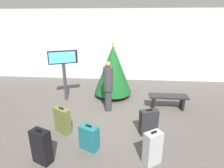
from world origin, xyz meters
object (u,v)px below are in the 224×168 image
at_px(waiting_bench, 168,99).
at_px(suitcase_1, 149,122).
at_px(flight_info_kiosk, 64,65).
at_px(holiday_tree, 113,69).
at_px(suitcase_4, 41,147).
at_px(suitcase_2, 153,148).
at_px(traveller_0, 108,86).
at_px(suitcase_3, 89,137).
at_px(suitcase_0, 62,120).

relative_size(waiting_bench, suitcase_1, 1.79).
bearing_deg(flight_info_kiosk, holiday_tree, 14.86).
bearing_deg(suitcase_1, holiday_tree, 115.05).
bearing_deg(suitcase_4, suitcase_2, 4.14).
distance_m(flight_info_kiosk, traveller_0, 1.93).
height_order(suitcase_1, suitcase_4, suitcase_4).
height_order(flight_info_kiosk, suitcase_3, flight_info_kiosk).
height_order(holiday_tree, traveller_0, holiday_tree).
height_order(waiting_bench, suitcase_1, suitcase_1).
bearing_deg(suitcase_1, waiting_bench, 62.56).
bearing_deg(suitcase_2, suitcase_0, 157.27).
bearing_deg(holiday_tree, suitcase_1, -64.95).
relative_size(traveller_0, suitcase_0, 2.28).
height_order(suitcase_0, suitcase_1, suitcase_0).
relative_size(suitcase_2, suitcase_4, 0.97).
height_order(waiting_bench, suitcase_0, suitcase_0).
distance_m(waiting_bench, traveller_0, 2.13).
distance_m(holiday_tree, traveller_0, 1.26).
bearing_deg(traveller_0, suitcase_4, -114.67).
bearing_deg(holiday_tree, traveller_0, -92.67).
xyz_separation_m(traveller_0, suitcase_0, (-1.09, -1.37, -0.54)).
bearing_deg(suitcase_2, suitcase_1, 88.53).
relative_size(holiday_tree, traveller_0, 1.28).
relative_size(suitcase_1, suitcase_3, 1.15).
bearing_deg(suitcase_4, suitcase_1, 28.01).
bearing_deg(suitcase_2, waiting_bench, 72.35).
bearing_deg(suitcase_1, suitcase_2, -91.47).
bearing_deg(traveller_0, suitcase_1, -45.60).
xyz_separation_m(holiday_tree, suitcase_4, (-1.20, -3.73, -0.73)).
height_order(holiday_tree, suitcase_0, holiday_tree).
bearing_deg(suitcase_4, flight_info_kiosk, 99.95).
xyz_separation_m(flight_info_kiosk, suitcase_3, (1.48, -2.74, -1.05)).
distance_m(suitcase_1, suitcase_3, 1.62).
relative_size(waiting_bench, traveller_0, 0.77).
relative_size(waiting_bench, suitcase_0, 1.75).
xyz_separation_m(suitcase_0, suitcase_1, (2.31, 0.13, -0.01)).
bearing_deg(suitcase_3, waiting_bench, 45.54).
height_order(traveller_0, suitcase_1, traveller_0).
height_order(waiting_bench, suitcase_4, suitcase_4).
height_order(suitcase_2, suitcase_4, suitcase_4).
distance_m(waiting_bench, suitcase_4, 4.26).
distance_m(flight_info_kiosk, suitcase_1, 3.69).
distance_m(suitcase_2, suitcase_3, 1.47).
bearing_deg(suitcase_2, flight_info_kiosk, 133.22).
xyz_separation_m(suitcase_2, suitcase_3, (-1.42, 0.35, -0.08)).
distance_m(suitcase_1, suitcase_2, 1.09).
distance_m(waiting_bench, suitcase_2, 2.80).
bearing_deg(traveller_0, holiday_tree, 87.33).
xyz_separation_m(holiday_tree, waiting_bench, (1.98, -0.89, -0.76)).
bearing_deg(flight_info_kiosk, suitcase_3, -61.56).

